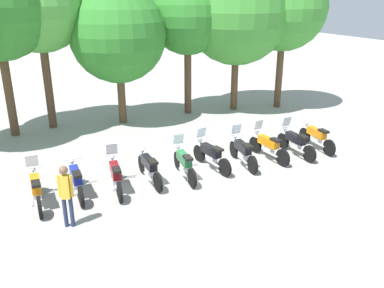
# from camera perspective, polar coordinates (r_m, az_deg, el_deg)

# --- Properties ---
(ground_plane) EXTENTS (80.00, 80.00, 0.00)m
(ground_plane) POSITION_cam_1_polar(r_m,az_deg,el_deg) (14.12, 0.90, -4.06)
(ground_plane) COLOR #9E9B93
(motorcycle_0) EXTENTS (0.62, 2.19, 1.37)m
(motorcycle_0) POSITION_cam_1_polar(r_m,az_deg,el_deg) (12.72, -21.07, -5.90)
(motorcycle_0) COLOR black
(motorcycle_0) RESTS_ON ground_plane
(motorcycle_1) EXTENTS (0.62, 2.19, 0.99)m
(motorcycle_1) POSITION_cam_1_polar(r_m,az_deg,el_deg) (12.93, -15.98, -4.90)
(motorcycle_1) COLOR black
(motorcycle_1) RESTS_ON ground_plane
(motorcycle_2) EXTENTS (0.69, 2.18, 1.37)m
(motorcycle_2) POSITION_cam_1_polar(r_m,az_deg,el_deg) (12.95, -10.70, -4.31)
(motorcycle_2) COLOR black
(motorcycle_2) RESTS_ON ground_plane
(motorcycle_3) EXTENTS (0.62, 2.19, 0.99)m
(motorcycle_3) POSITION_cam_1_polar(r_m,az_deg,el_deg) (13.38, -6.05, -3.29)
(motorcycle_3) COLOR black
(motorcycle_3) RESTS_ON ground_plane
(motorcycle_4) EXTENTS (0.66, 2.19, 1.37)m
(motorcycle_4) POSITION_cam_1_polar(r_m,az_deg,el_deg) (13.61, -1.12, -2.67)
(motorcycle_4) COLOR black
(motorcycle_4) RESTS_ON ground_plane
(motorcycle_5) EXTENTS (0.62, 2.19, 1.37)m
(motorcycle_5) POSITION_cam_1_polar(r_m,az_deg,el_deg) (14.31, 2.66, -1.49)
(motorcycle_5) COLOR black
(motorcycle_5) RESTS_ON ground_plane
(motorcycle_6) EXTENTS (0.67, 2.18, 1.37)m
(motorcycle_6) POSITION_cam_1_polar(r_m,az_deg,el_deg) (14.70, 7.12, -1.01)
(motorcycle_6) COLOR black
(motorcycle_6) RESTS_ON ground_plane
(motorcycle_7) EXTENTS (0.62, 2.19, 1.37)m
(motorcycle_7) POSITION_cam_1_polar(r_m,az_deg,el_deg) (15.38, 10.65, -0.22)
(motorcycle_7) COLOR black
(motorcycle_7) RESTS_ON ground_plane
(motorcycle_8) EXTENTS (0.62, 2.19, 1.37)m
(motorcycle_8) POSITION_cam_1_polar(r_m,az_deg,el_deg) (15.98, 14.34, 0.28)
(motorcycle_8) COLOR black
(motorcycle_8) RESTS_ON ground_plane
(motorcycle_9) EXTENTS (0.62, 2.19, 0.99)m
(motorcycle_9) POSITION_cam_1_polar(r_m,az_deg,el_deg) (16.83, 17.10, 0.99)
(motorcycle_9) COLOR black
(motorcycle_9) RESTS_ON ground_plane
(person_0) EXTENTS (0.40, 0.31, 1.76)m
(person_0) POSITION_cam_1_polar(r_m,az_deg,el_deg) (11.09, -17.32, -6.40)
(person_0) COLOR #232D4C
(person_0) RESTS_ON ground_plane
(tree_2) EXTENTS (3.95, 3.95, 7.34)m
(tree_2) POSITION_cam_1_polar(r_m,az_deg,el_deg) (19.05, -20.84, 17.70)
(tree_2) COLOR brown
(tree_2) RESTS_ON ground_plane
(tree_3) EXTENTS (4.35, 4.35, 6.30)m
(tree_3) POSITION_cam_1_polar(r_m,az_deg,el_deg) (19.03, -10.40, 14.93)
(tree_3) COLOR brown
(tree_3) RESTS_ON ground_plane
(tree_4) EXTENTS (3.78, 3.78, 6.74)m
(tree_4) POSITION_cam_1_polar(r_m,az_deg,el_deg) (20.33, -0.62, 17.63)
(tree_4) COLOR brown
(tree_4) RESTS_ON ground_plane
(tree_5) EXTENTS (5.27, 5.27, 7.63)m
(tree_5) POSITION_cam_1_polar(r_m,az_deg,el_deg) (21.13, 6.36, 18.06)
(tree_5) COLOR brown
(tree_5) RESTS_ON ground_plane
(tree_6) EXTENTS (4.31, 4.31, 7.30)m
(tree_6) POSITION_cam_1_polar(r_m,az_deg,el_deg) (21.96, 12.84, 18.16)
(tree_6) COLOR brown
(tree_6) RESTS_ON ground_plane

